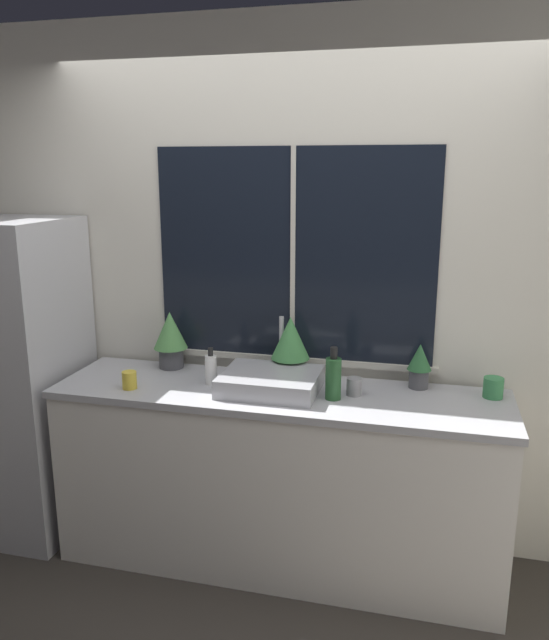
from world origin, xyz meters
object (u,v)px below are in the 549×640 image
(refrigerator, at_px, (8,378))
(sink, at_px, (271,381))
(mug_yellow, at_px, (129,380))
(potted_plant_right, at_px, (419,364))
(potted_plant_center, at_px, (290,342))
(bottle_tall, at_px, (333,377))
(soap_bottle, at_px, (211,369))
(potted_plant_left, at_px, (170,336))
(mug_grey, at_px, (354,386))
(mug_green, at_px, (493,388))

(refrigerator, bearing_deg, sink, -0.17)
(mug_yellow, bearing_deg, potted_plant_right, 14.63)
(potted_plant_right, bearing_deg, mug_yellow, -165.37)
(potted_plant_center, bearing_deg, bottle_tall, -43.92)
(sink, relative_size, soap_bottle, 2.50)
(potted_plant_right, bearing_deg, soap_bottle, -169.18)
(sink, xyz_separation_m, potted_plant_left, (-0.61, 0.21, 0.13))
(refrigerator, bearing_deg, mug_grey, 0.95)
(bottle_tall, bearing_deg, soap_bottle, 174.54)
(bottle_tall, height_order, mug_grey, bottle_tall)
(sink, bearing_deg, potted_plant_left, 160.74)
(bottle_tall, bearing_deg, potted_plant_center, 136.08)
(mug_yellow, bearing_deg, refrigerator, 169.60)
(potted_plant_center, bearing_deg, mug_yellow, -153.74)
(sink, height_order, soap_bottle, sink)
(potted_plant_center, relative_size, potted_plant_right, 1.44)
(mug_grey, bearing_deg, bottle_tall, -140.05)
(potted_plant_center, bearing_deg, mug_grey, -26.83)
(bottle_tall, distance_m, mug_yellow, 0.99)
(sink, distance_m, potted_plant_center, 0.26)
(potted_plant_left, bearing_deg, bottle_tall, -15.32)
(potted_plant_left, xyz_separation_m, potted_plant_center, (0.65, 0.00, 0.01))
(sink, height_order, mug_yellow, sink)
(bottle_tall, bearing_deg, sink, 172.85)
(bottle_tall, bearing_deg, potted_plant_left, 164.68)
(mug_grey, bearing_deg, refrigerator, -179.05)
(mug_yellow, height_order, mug_green, mug_green)
(mug_grey, bearing_deg, mug_yellow, -170.49)
(mug_yellow, height_order, mug_grey, mug_yellow)
(potted_plant_left, bearing_deg, potted_plant_center, 0.00)
(potted_plant_left, height_order, bottle_tall, potted_plant_left)
(sink, height_order, potted_plant_center, potted_plant_center)
(potted_plant_center, xyz_separation_m, mug_grey, (0.35, -0.18, -0.15))
(potted_plant_left, distance_m, bottle_tall, 0.95)
(potted_plant_left, relative_size, potted_plant_right, 1.39)
(potted_plant_left, bearing_deg, soap_bottle, -33.01)
(potted_plant_center, distance_m, bottle_tall, 0.37)
(sink, distance_m, potted_plant_right, 0.72)
(sink, bearing_deg, refrigerator, 179.83)
(potted_plant_left, bearing_deg, sink, -19.26)
(potted_plant_right, height_order, soap_bottle, potted_plant_right)
(potted_plant_center, xyz_separation_m, soap_bottle, (-0.36, -0.19, -0.11))
(potted_plant_center, xyz_separation_m, mug_yellow, (-0.72, -0.36, -0.14))
(soap_bottle, relative_size, mug_green, 1.93)
(potted_plant_right, bearing_deg, refrigerator, -174.53)
(mug_grey, xyz_separation_m, mug_green, (0.63, 0.13, 0.01))
(potted_plant_left, height_order, mug_grey, potted_plant_left)
(potted_plant_center, relative_size, bottle_tall, 1.27)
(potted_plant_center, distance_m, potted_plant_right, 0.64)
(potted_plant_left, distance_m, mug_grey, 1.03)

